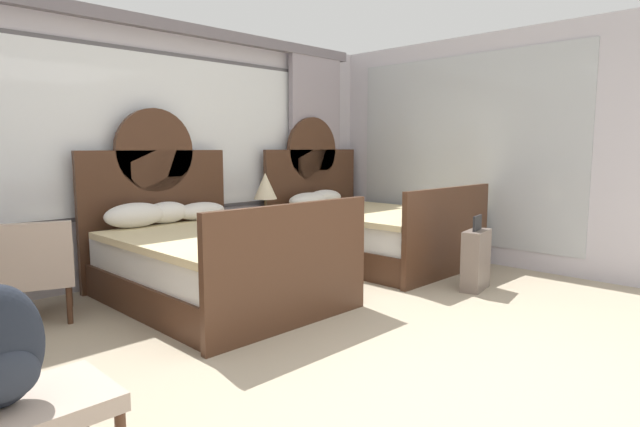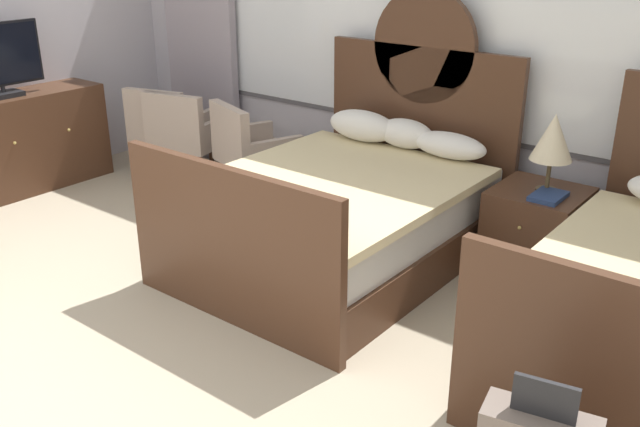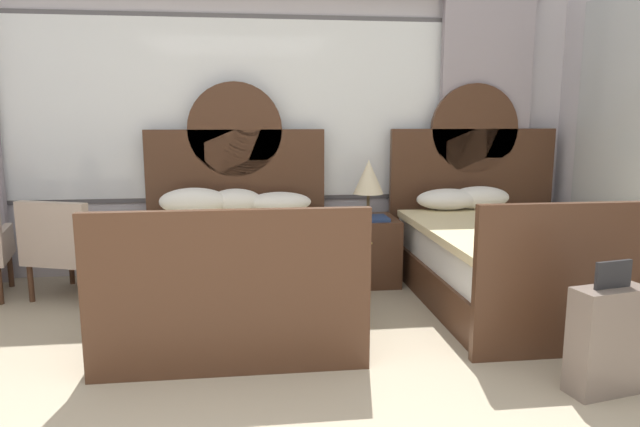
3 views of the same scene
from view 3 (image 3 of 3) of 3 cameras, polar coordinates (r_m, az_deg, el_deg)
wall_back_window at (r=5.30m, az=-9.20°, el=9.10°), size 6.46×0.22×2.70m
bed_near_window at (r=4.31m, az=-8.65°, el=-5.00°), size 1.61×2.13×1.77m
bed_near_mirror at (r=4.79m, az=19.25°, el=-4.00°), size 1.61×2.13×1.77m
nightstand_between_beds at (r=5.03m, az=4.46°, el=-3.71°), size 0.57×0.59×0.58m
table_lamp_on_nightstand at (r=4.93m, az=4.96°, el=3.65°), size 0.27×0.27×0.51m
book_on_nightstand at (r=4.88m, az=5.83°, el=-0.48°), size 0.18×0.26×0.03m
armchair_by_window_left at (r=4.99m, az=-24.10°, el=-2.92°), size 0.77×0.77×0.82m
suitcase_on_floor at (r=3.42m, az=27.16°, el=-11.34°), size 0.44×0.25×0.73m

